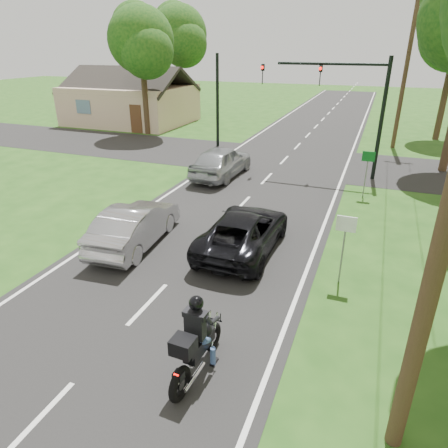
{
  "coord_description": "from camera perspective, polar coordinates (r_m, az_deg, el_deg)",
  "views": [
    {
      "loc": [
        5.16,
        -7.65,
        6.4
      ],
      "look_at": [
        1.06,
        3.0,
        1.3
      ],
      "focal_mm": 32.0,
      "sensor_mm": 36.0,
      "label": 1
    }
  ],
  "objects": [
    {
      "name": "motorcycle_rider",
      "position": [
        8.62,
        -4.09,
        -16.89
      ],
      "size": [
        0.63,
        2.23,
        1.92
      ],
      "rotation": [
        0.0,
        0.0,
        -0.05
      ],
      "color": "black",
      "rests_on": "ground"
    },
    {
      "name": "silver_sedan",
      "position": [
        14.13,
        -12.6,
        -0.14
      ],
      "size": [
        1.93,
        4.54,
        1.46
      ],
      "primitive_type": "imported",
      "rotation": [
        0.0,
        0.0,
        3.23
      ],
      "color": "#A4A4A9",
      "rests_on": "road"
    },
    {
      "name": "traffic_signal",
      "position": [
        21.84,
        16.96,
        17.15
      ],
      "size": [
        6.38,
        0.44,
        6.0
      ],
      "color": "black",
      "rests_on": "ground"
    },
    {
      "name": "silver_suv",
      "position": [
        21.34,
        -0.38,
        8.95
      ],
      "size": [
        2.16,
        4.89,
        1.64
      ],
      "primitive_type": "imported",
      "rotation": [
        0.0,
        0.0,
        3.09
      ],
      "color": "#A2A6AA",
      "rests_on": "road"
    },
    {
      "name": "cross_road",
      "position": [
        25.04,
        8.6,
        9.01
      ],
      "size": [
        60.0,
        7.0,
        0.01
      ],
      "primitive_type": "cube",
      "color": "black",
      "rests_on": "ground"
    },
    {
      "name": "house",
      "position": [
        38.35,
        -13.13,
        16.55
      ],
      "size": [
        10.2,
        8.0,
        4.84
      ],
      "color": "tan",
      "rests_on": "ground"
    },
    {
      "name": "utility_pole_far",
      "position": [
        29.69,
        24.58,
        19.54
      ],
      "size": [
        1.6,
        0.28,
        10.0
      ],
      "color": "#4F3623",
      "rests_on": "ground"
    },
    {
      "name": "tree_left_near",
      "position": [
        32.22,
        -11.52,
        23.89
      ],
      "size": [
        5.12,
        4.96,
        9.22
      ],
      "color": "#332316",
      "rests_on": "ground"
    },
    {
      "name": "signal_pole_far",
      "position": [
        27.87,
        -0.94,
        17.07
      ],
      "size": [
        0.2,
        0.2,
        6.0
      ],
      "primitive_type": "cylinder",
      "color": "black",
      "rests_on": "ground"
    },
    {
      "name": "sign_white",
      "position": [
        11.67,
        16.91,
        -1.33
      ],
      "size": [
        0.55,
        0.07,
        2.12
      ],
      "color": "slate",
      "rests_on": "ground"
    },
    {
      "name": "ground",
      "position": [
        11.23,
        -10.8,
        -11.16
      ],
      "size": [
        140.0,
        140.0,
        0.0
      ],
      "primitive_type": "plane",
      "color": "#1F4714",
      "rests_on": "ground"
    },
    {
      "name": "sign_green",
      "position": [
        19.24,
        19.83,
        8.2
      ],
      "size": [
        0.55,
        0.07,
        2.12
      ],
      "color": "slate",
      "rests_on": "ground"
    },
    {
      "name": "dark_suv",
      "position": [
        13.51,
        2.85,
        -0.97
      ],
      "size": [
        2.25,
        4.85,
        1.35
      ],
      "primitive_type": "imported",
      "rotation": [
        0.0,
        0.0,
        3.14
      ],
      "color": "black",
      "rests_on": "road"
    },
    {
      "name": "tree_left_far",
      "position": [
        41.9,
        -6.24,
        24.96
      ],
      "size": [
        5.76,
        5.58,
        10.14
      ],
      "color": "#332316",
      "rests_on": "ground"
    },
    {
      "name": "road",
      "position": [
        19.47,
        4.54,
        4.83
      ],
      "size": [
        8.0,
        100.0,
        0.01
      ],
      "primitive_type": "cube",
      "color": "black",
      "rests_on": "ground"
    }
  ]
}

